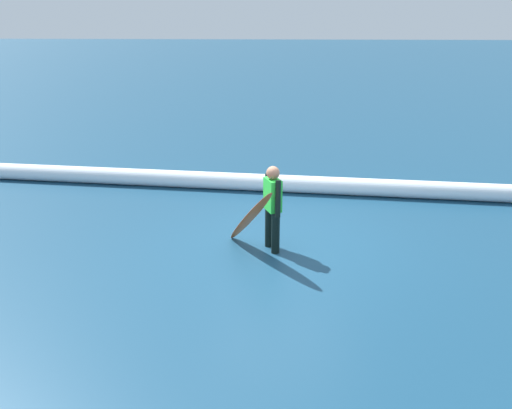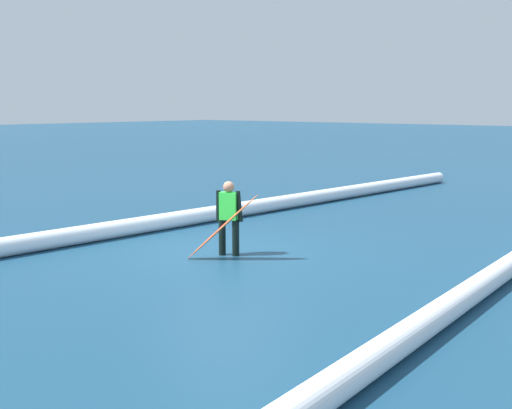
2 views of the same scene
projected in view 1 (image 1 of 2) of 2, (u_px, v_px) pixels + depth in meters
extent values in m
plane|color=navy|center=(280.00, 244.00, 8.69)|extent=(171.66, 171.66, 0.00)
cylinder|color=black|center=(276.00, 233.00, 8.26)|extent=(0.14, 0.14, 0.72)
cylinder|color=black|center=(269.00, 227.00, 8.50)|extent=(0.14, 0.14, 0.72)
cube|color=#2DD83F|center=(273.00, 195.00, 8.16)|extent=(0.32, 0.39, 0.54)
sphere|color=#A16E55|center=(273.00, 173.00, 8.03)|extent=(0.22, 0.22, 0.22)
cylinder|color=black|center=(278.00, 199.00, 7.97)|extent=(0.09, 0.17, 0.61)
cylinder|color=black|center=(268.00, 191.00, 8.35)|extent=(0.09, 0.10, 0.60)
ellipsoid|color=#E55926|center=(250.00, 218.00, 8.14)|extent=(0.95, 1.32, 1.32)
ellipsoid|color=red|center=(250.00, 217.00, 8.14)|extent=(0.67, 1.01, 1.06)
cylinder|color=white|center=(356.00, 187.00, 11.03)|extent=(24.38, 2.34, 0.39)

